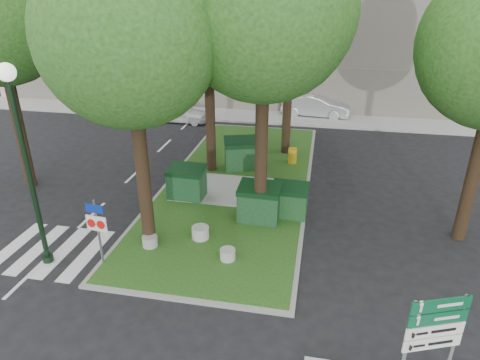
% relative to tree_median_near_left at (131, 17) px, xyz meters
% --- Properties ---
extents(ground, '(120.00, 120.00, 0.00)m').
position_rel_tree_median_near_left_xyz_m(ground, '(1.41, -2.56, -7.32)').
color(ground, black).
rests_on(ground, ground).
extents(median_island, '(6.00, 16.00, 0.12)m').
position_rel_tree_median_near_left_xyz_m(median_island, '(1.91, 5.44, -7.26)').
color(median_island, '#164915').
rests_on(median_island, ground).
extents(median_kerb, '(6.30, 16.30, 0.10)m').
position_rel_tree_median_near_left_xyz_m(median_kerb, '(1.91, 5.44, -7.27)').
color(median_kerb, gray).
rests_on(median_kerb, ground).
extents(building_sidewalk, '(42.00, 3.00, 0.12)m').
position_rel_tree_median_near_left_xyz_m(building_sidewalk, '(1.41, 15.94, -7.26)').
color(building_sidewalk, '#999993').
rests_on(building_sidewalk, ground).
extents(zebra_crossing, '(5.00, 3.00, 0.01)m').
position_rel_tree_median_near_left_xyz_m(zebra_crossing, '(-2.34, -1.06, -7.31)').
color(zebra_crossing, silver).
rests_on(zebra_crossing, ground).
extents(tree_median_near_left, '(5.20, 5.20, 10.53)m').
position_rel_tree_median_near_left_xyz_m(tree_median_near_left, '(0.00, 0.00, 0.00)').
color(tree_median_near_left, black).
rests_on(tree_median_near_left, ground).
extents(tree_median_mid, '(4.80, 4.80, 9.99)m').
position_rel_tree_median_near_left_xyz_m(tree_median_mid, '(0.50, 6.50, -0.34)').
color(tree_median_mid, black).
rests_on(tree_median_mid, ground).
extents(dumpster_a, '(1.51, 1.09, 1.37)m').
position_rel_tree_median_near_left_xyz_m(dumpster_a, '(0.15, 3.44, -6.54)').
color(dumpster_a, '#0F3A1B').
rests_on(dumpster_a, median_island).
extents(dumpster_b, '(1.84, 1.53, 1.47)m').
position_rel_tree_median_near_left_xyz_m(dumpster_b, '(1.75, 6.93, -6.49)').
color(dumpster_b, '#103916').
rests_on(dumpster_b, median_island).
extents(dumpster_c, '(1.58, 1.14, 1.43)m').
position_rel_tree_median_near_left_xyz_m(dumpster_c, '(3.35, 2.18, -6.51)').
color(dumpster_c, '#10371A').
rests_on(dumpster_c, median_island).
extents(dumpster_d, '(1.41, 1.02, 1.27)m').
position_rel_tree_median_near_left_xyz_m(dumpster_d, '(4.41, 2.73, -6.59)').
color(dumpster_d, '#133E19').
rests_on(dumpster_d, median_island).
extents(bollard_left, '(0.51, 0.51, 0.36)m').
position_rel_tree_median_near_left_xyz_m(bollard_left, '(0.03, -0.32, -7.02)').
color(bollard_left, gray).
rests_on(bollard_left, median_island).
extents(bollard_right, '(0.50, 0.50, 0.35)m').
position_rel_tree_median_near_left_xyz_m(bollard_right, '(2.76, -0.56, -7.02)').
color(bollard_right, '#9E9E99').
rests_on(bollard_right, median_island).
extents(bollard_mid, '(0.60, 0.60, 0.43)m').
position_rel_tree_median_near_left_xyz_m(bollard_mid, '(1.56, 0.49, -6.98)').
color(bollard_mid, '#A0A19C').
rests_on(bollard_mid, median_island).
extents(litter_bin, '(0.43, 0.43, 0.75)m').
position_rel_tree_median_near_left_xyz_m(litter_bin, '(4.09, 8.00, -6.82)').
color(litter_bin, gold).
rests_on(litter_bin, median_island).
extents(street_lamp, '(0.50, 0.50, 6.27)m').
position_rel_tree_median_near_left_xyz_m(street_lamp, '(-2.93, -1.63, -3.37)').
color(street_lamp, black).
rests_on(street_lamp, ground).
extents(traffic_sign_pole, '(0.70, 0.11, 2.32)m').
position_rel_tree_median_near_left_xyz_m(traffic_sign_pole, '(-1.09, -1.47, -5.83)').
color(traffic_sign_pole, slate).
rests_on(traffic_sign_pole, ground).
extents(directional_sign, '(1.20, 0.49, 2.54)m').
position_rel_tree_median_near_left_xyz_m(directional_sign, '(7.89, -4.56, -5.51)').
color(directional_sign, slate).
rests_on(directional_sign, sidewalk_corner).
extents(car_white, '(3.88, 1.74, 1.29)m').
position_rel_tree_median_near_left_xyz_m(car_white, '(-3.67, 14.00, -6.67)').
color(car_white, white).
rests_on(car_white, ground).
extents(car_silver, '(4.64, 2.01, 1.49)m').
position_rel_tree_median_near_left_xyz_m(car_silver, '(4.91, 16.94, -6.57)').
color(car_silver, '#A7AAAF').
rests_on(car_silver, ground).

